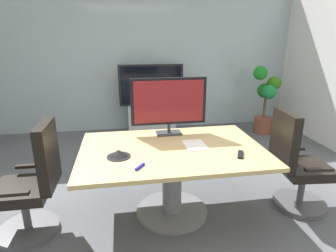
{
  "coord_description": "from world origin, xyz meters",
  "views": [
    {
      "loc": [
        -0.32,
        -2.69,
        1.81
      ],
      "look_at": [
        0.15,
        0.08,
        0.89
      ],
      "focal_mm": 29.77,
      "sensor_mm": 36.0,
      "label": 1
    }
  ],
  "objects_px": {
    "office_chair_right": "(296,169)",
    "remote_control": "(240,154)",
    "wall_display_unit": "(152,110)",
    "tv_monitor": "(169,103)",
    "potted_plant": "(265,99)",
    "conference_phone": "(119,154)",
    "conference_table": "(172,165)",
    "office_chair_left": "(33,190)"
  },
  "relations": [
    {
      "from": "office_chair_left",
      "to": "wall_display_unit",
      "type": "bearing_deg",
      "value": 153.37
    },
    {
      "from": "conference_phone",
      "to": "remote_control",
      "type": "distance_m",
      "value": 1.13
    },
    {
      "from": "office_chair_right",
      "to": "conference_phone",
      "type": "relative_size",
      "value": 4.95
    },
    {
      "from": "conference_table",
      "to": "office_chair_left",
      "type": "distance_m",
      "value": 1.33
    },
    {
      "from": "tv_monitor",
      "to": "potted_plant",
      "type": "distance_m",
      "value": 2.88
    },
    {
      "from": "office_chair_left",
      "to": "office_chair_right",
      "type": "bearing_deg",
      "value": 90.06
    },
    {
      "from": "conference_table",
      "to": "conference_phone",
      "type": "relative_size",
      "value": 8.23
    },
    {
      "from": "office_chair_right",
      "to": "conference_table",
      "type": "bearing_deg",
      "value": 90.51
    },
    {
      "from": "conference_table",
      "to": "conference_phone",
      "type": "distance_m",
      "value": 0.58
    },
    {
      "from": "tv_monitor",
      "to": "conference_phone",
      "type": "xyz_separation_m",
      "value": [
        -0.56,
        -0.56,
        -0.33
      ]
    },
    {
      "from": "office_chair_left",
      "to": "remote_control",
      "type": "bearing_deg",
      "value": 84.88
    },
    {
      "from": "potted_plant",
      "to": "conference_table",
      "type": "bearing_deg",
      "value": -134.3
    },
    {
      "from": "conference_table",
      "to": "conference_phone",
      "type": "height_order",
      "value": "conference_phone"
    },
    {
      "from": "office_chair_left",
      "to": "tv_monitor",
      "type": "bearing_deg",
      "value": 111.51
    },
    {
      "from": "office_chair_left",
      "to": "wall_display_unit",
      "type": "height_order",
      "value": "wall_display_unit"
    },
    {
      "from": "office_chair_right",
      "to": "remote_control",
      "type": "height_order",
      "value": "office_chair_right"
    },
    {
      "from": "conference_phone",
      "to": "tv_monitor",
      "type": "bearing_deg",
      "value": 44.67
    },
    {
      "from": "potted_plant",
      "to": "wall_display_unit",
      "type": "bearing_deg",
      "value": 169.9
    },
    {
      "from": "conference_table",
      "to": "potted_plant",
      "type": "xyz_separation_m",
      "value": [
        2.21,
        2.27,
        0.12
      ]
    },
    {
      "from": "office_chair_right",
      "to": "tv_monitor",
      "type": "distance_m",
      "value": 1.54
    },
    {
      "from": "conference_table",
      "to": "wall_display_unit",
      "type": "xyz_separation_m",
      "value": [
        0.08,
        2.64,
        -0.11
      ]
    },
    {
      "from": "office_chair_right",
      "to": "tv_monitor",
      "type": "xyz_separation_m",
      "value": [
        -1.28,
        0.54,
        0.65
      ]
    },
    {
      "from": "office_chair_left",
      "to": "conference_phone",
      "type": "distance_m",
      "value": 0.86
    },
    {
      "from": "tv_monitor",
      "to": "conference_phone",
      "type": "bearing_deg",
      "value": -135.33
    },
    {
      "from": "tv_monitor",
      "to": "potted_plant",
      "type": "relative_size",
      "value": 0.65
    },
    {
      "from": "conference_phone",
      "to": "office_chair_right",
      "type": "bearing_deg",
      "value": 0.47
    },
    {
      "from": "tv_monitor",
      "to": "potted_plant",
      "type": "bearing_deg",
      "value": 40.21
    },
    {
      "from": "wall_display_unit",
      "to": "remote_control",
      "type": "distance_m",
      "value": 2.99
    },
    {
      "from": "conference_table",
      "to": "office_chair_right",
      "type": "bearing_deg",
      "value": -4.89
    },
    {
      "from": "office_chair_right",
      "to": "potted_plant",
      "type": "height_order",
      "value": "potted_plant"
    },
    {
      "from": "office_chair_left",
      "to": "conference_phone",
      "type": "height_order",
      "value": "office_chair_left"
    },
    {
      "from": "wall_display_unit",
      "to": "remote_control",
      "type": "xyz_separation_m",
      "value": [
        0.52,
        -2.93,
        0.31
      ]
    },
    {
      "from": "conference_table",
      "to": "wall_display_unit",
      "type": "height_order",
      "value": "wall_display_unit"
    },
    {
      "from": "potted_plant",
      "to": "office_chair_right",
      "type": "bearing_deg",
      "value": -110.47
    },
    {
      "from": "conference_table",
      "to": "remote_control",
      "type": "height_order",
      "value": "remote_control"
    },
    {
      "from": "tv_monitor",
      "to": "potted_plant",
      "type": "height_order",
      "value": "tv_monitor"
    },
    {
      "from": "potted_plant",
      "to": "remote_control",
      "type": "distance_m",
      "value": 3.02
    },
    {
      "from": "conference_phone",
      "to": "conference_table",
      "type": "bearing_deg",
      "value": 13.71
    },
    {
      "from": "wall_display_unit",
      "to": "potted_plant",
      "type": "height_order",
      "value": "wall_display_unit"
    },
    {
      "from": "office_chair_right",
      "to": "remote_control",
      "type": "relative_size",
      "value": 6.41
    },
    {
      "from": "remote_control",
      "to": "office_chair_left",
      "type": "bearing_deg",
      "value": -160.57
    },
    {
      "from": "office_chair_left",
      "to": "tv_monitor",
      "type": "height_order",
      "value": "tv_monitor"
    }
  ]
}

